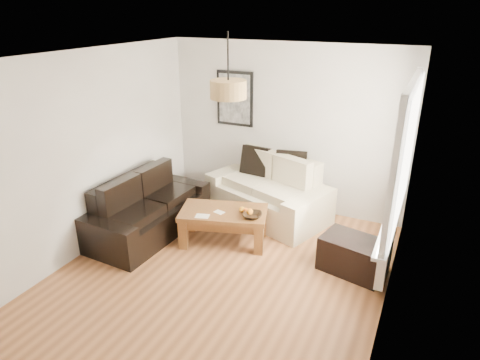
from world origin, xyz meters
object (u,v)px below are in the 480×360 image
at_px(sofa_leather, 148,207).
at_px(coffee_table, 224,226).
at_px(ottoman, 353,255).
at_px(loveseat_cream, 268,188).

bearing_deg(sofa_leather, coffee_table, -75.96).
distance_m(sofa_leather, ottoman, 2.90).
bearing_deg(loveseat_cream, sofa_leather, -117.82).
bearing_deg(coffee_table, sofa_leather, -168.96).
relative_size(loveseat_cream, ottoman, 2.38).
distance_m(coffee_table, ottoman, 1.78).
bearing_deg(ottoman, coffee_table, -178.51).
relative_size(loveseat_cream, coffee_table, 1.56).
distance_m(sofa_leather, coffee_table, 1.14).
bearing_deg(ottoman, sofa_leather, -174.81).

